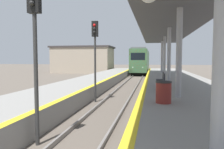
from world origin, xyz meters
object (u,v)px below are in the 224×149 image
Objects in this scene: train at (141,61)px; signal_mid at (95,46)px; signal_near at (35,33)px; bench at (161,80)px; trash_bin at (164,92)px.

signal_mid reaches higher than train.
signal_near is (-1.23, -35.94, 1.11)m from train.
bench is (3.86, 6.84, -1.96)m from signal_near.
trash_bin is 0.46× the size of bench.
bench is at bearing 2.45° from signal_mid.
train is at bearing 95.18° from bench.
train is 10.81× the size of bench.
bench is at bearing 88.90° from trash_bin.
bench is (2.64, -29.10, -0.85)m from train.
signal_near is 5.63× the size of trash_bin.
signal_mid is 4.33m from bench.
bench is (0.08, 4.12, 0.07)m from trash_bin.
train is 4.16× the size of signal_mid.
signal_mid is (0.01, 6.67, 0.00)m from signal_near.
train is 29.31m from signal_mid.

